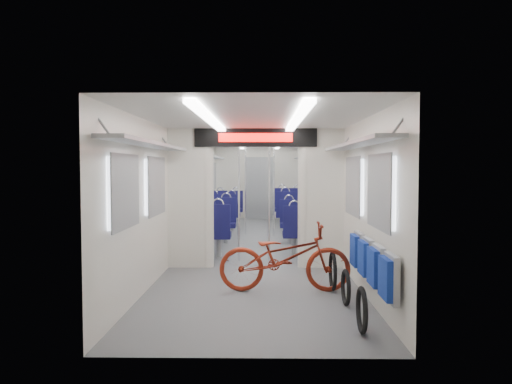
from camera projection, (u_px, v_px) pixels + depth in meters
carriage at (257, 176)px, 10.00m from camera, size 12.00×12.02×2.31m
bicycle at (285, 257)px, 6.68m from camera, size 1.76×0.61×0.92m
flip_bench at (371, 262)px, 5.69m from camera, size 0.12×2.07×0.47m
bike_hoop_a at (362, 312)px, 4.98m from camera, size 0.06×0.48×0.48m
bike_hoop_b at (346, 289)px, 5.99m from camera, size 0.06×0.44×0.44m
bike_hoop_c at (333, 273)px, 6.72m from camera, size 0.05×0.53×0.53m
seat_bay_near_left at (211, 223)px, 10.11m from camera, size 0.91×2.09×1.10m
seat_bay_near_right at (303, 223)px, 10.16m from camera, size 0.88×1.94×1.06m
seat_bay_far_left at (226, 208)px, 14.01m from camera, size 0.90×2.00×1.08m
seat_bay_far_right at (292, 206)px, 14.08m from camera, size 0.95×2.26×1.16m
stanchion_near_left at (239, 196)px, 8.82m from camera, size 0.04×0.04×2.30m
stanchion_near_right at (269, 197)px, 8.77m from camera, size 0.04×0.04×2.30m
stanchion_far_left at (245, 188)px, 12.36m from camera, size 0.04×0.04×2.30m
stanchion_far_right at (274, 189)px, 12.11m from camera, size 0.04×0.04×2.30m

